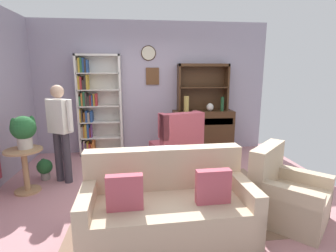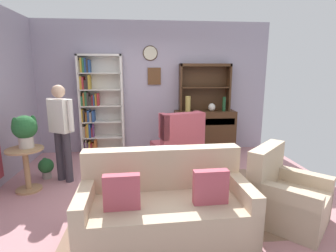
# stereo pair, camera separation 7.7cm
# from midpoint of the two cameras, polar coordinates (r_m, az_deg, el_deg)

# --- Properties ---
(ground_plane) EXTENTS (5.40, 4.60, 0.02)m
(ground_plane) POSITION_cam_midpoint_polar(r_m,az_deg,el_deg) (4.06, -1.66, -13.99)
(ground_plane) COLOR #B27A7F
(wall_back) EXTENTS (5.00, 0.09, 2.80)m
(wall_back) POSITION_cam_midpoint_polar(r_m,az_deg,el_deg) (5.79, -3.63, 8.31)
(wall_back) COLOR #A399AD
(wall_back) RESTS_ON ground_plane
(area_rug) EXTENTS (2.74, 2.04, 0.01)m
(area_rug) POSITION_cam_midpoint_polar(r_m,az_deg,el_deg) (3.81, 1.86, -15.61)
(area_rug) COLOR #846651
(area_rug) RESTS_ON ground_plane
(bookshelf) EXTENTS (0.90, 0.30, 2.10)m
(bookshelf) POSITION_cam_midpoint_polar(r_m,az_deg,el_deg) (5.71, -15.80, 4.09)
(bookshelf) COLOR silver
(bookshelf) RESTS_ON ground_plane
(sideboard) EXTENTS (1.30, 0.45, 0.92)m
(sideboard) POSITION_cam_midpoint_polar(r_m,az_deg,el_deg) (5.81, 7.21, -0.68)
(sideboard) COLOR #422816
(sideboard) RESTS_ON ground_plane
(sideboard_hutch) EXTENTS (1.10, 0.26, 1.00)m
(sideboard_hutch) POSITION_cam_midpoint_polar(r_m,az_deg,el_deg) (5.78, 7.22, 9.77)
(sideboard_hutch) COLOR #422816
(sideboard_hutch) RESTS_ON sideboard
(vase_tall) EXTENTS (0.11, 0.11, 0.33)m
(vase_tall) POSITION_cam_midpoint_polar(r_m,az_deg,el_deg) (5.55, 3.64, 4.84)
(vase_tall) COLOR tan
(vase_tall) RESTS_ON sideboard
(vase_round) EXTENTS (0.15, 0.15, 0.17)m
(vase_round) POSITION_cam_midpoint_polar(r_m,az_deg,el_deg) (5.69, 8.77, 4.09)
(vase_round) COLOR beige
(vase_round) RESTS_ON sideboard
(bottle_wine) EXTENTS (0.07, 0.07, 0.31)m
(bottle_wine) POSITION_cam_midpoint_polar(r_m,az_deg,el_deg) (5.74, 11.37, 4.75)
(bottle_wine) COLOR #194223
(bottle_wine) RESTS_ON sideboard
(couch_floral) EXTENTS (1.83, 0.91, 0.90)m
(couch_floral) POSITION_cam_midpoint_polar(r_m,az_deg,el_deg) (2.98, -0.89, -17.23)
(couch_floral) COLOR #C6AD8E
(couch_floral) RESTS_ON ground_plane
(armchair_floral) EXTENTS (1.08, 1.08, 0.88)m
(armchair_floral) POSITION_cam_midpoint_polar(r_m,az_deg,el_deg) (3.52, 23.74, -13.91)
(armchair_floral) COLOR #C6AD8E
(armchair_floral) RESTS_ON ground_plane
(wingback_chair) EXTENTS (0.97, 0.99, 1.05)m
(wingback_chair) POSITION_cam_midpoint_polar(r_m,az_deg,el_deg) (4.88, 1.55, -4.56)
(wingback_chair) COLOR #B74C5B
(wingback_chair) RESTS_ON ground_plane
(plant_stand) EXTENTS (0.52, 0.52, 0.66)m
(plant_stand) POSITION_cam_midpoint_polar(r_m,az_deg,el_deg) (4.42, -29.17, -7.59)
(plant_stand) COLOR #A87F56
(plant_stand) RESTS_ON ground_plane
(potted_plant_large) EXTENTS (0.35, 0.35, 0.48)m
(potted_plant_large) POSITION_cam_midpoint_polar(r_m,az_deg,el_deg) (4.33, -29.44, -0.71)
(potted_plant_large) COLOR beige
(potted_plant_large) RESTS_ON plant_stand
(potted_plant_small) EXTENTS (0.25, 0.25, 0.34)m
(potted_plant_small) POSITION_cam_midpoint_polar(r_m,az_deg,el_deg) (4.85, -25.73, -8.19)
(potted_plant_small) COLOR gray
(potted_plant_small) RESTS_ON ground_plane
(person_reading) EXTENTS (0.49, 0.35, 1.56)m
(person_reading) POSITION_cam_midpoint_polar(r_m,az_deg,el_deg) (4.43, -22.91, -0.20)
(person_reading) COLOR #38333D
(person_reading) RESTS_ON ground_plane
(coffee_table) EXTENTS (0.80, 0.50, 0.42)m
(coffee_table) POSITION_cam_midpoint_polar(r_m,az_deg,el_deg) (3.68, -1.14, -10.64)
(coffee_table) COLOR #422816
(coffee_table) RESTS_ON ground_plane
(book_stack) EXTENTS (0.22, 0.16, 0.07)m
(book_stack) POSITION_cam_midpoint_polar(r_m,az_deg,el_deg) (3.60, 1.21, -9.52)
(book_stack) COLOR gold
(book_stack) RESTS_ON coffee_table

